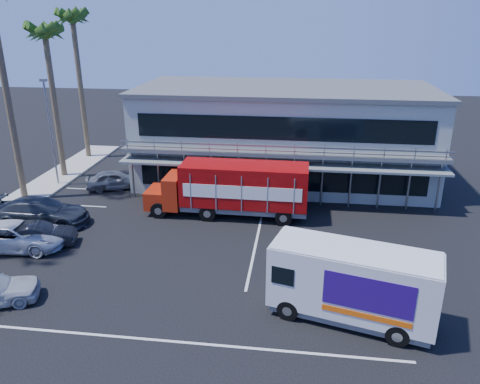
# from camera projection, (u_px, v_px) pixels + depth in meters

# --- Properties ---
(ground) EXTENTS (120.00, 120.00, 0.00)m
(ground) POSITION_uv_depth(u_px,v_px,m) (212.00, 268.00, 24.40)
(ground) COLOR black
(ground) RESTS_ON ground
(building) EXTENTS (22.40, 12.00, 7.30)m
(building) POSITION_uv_depth(u_px,v_px,m) (284.00, 134.00, 36.60)
(building) COLOR #9DA194
(building) RESTS_ON ground
(curb_strip) EXTENTS (3.00, 32.00, 0.16)m
(curb_strip) POSITION_uv_depth(u_px,v_px,m) (11.00, 208.00, 31.75)
(curb_strip) COLOR #A5A399
(curb_strip) RESTS_ON ground
(palm_e) EXTENTS (2.80, 2.80, 12.25)m
(palm_e) POSITION_uv_depth(u_px,v_px,m) (46.00, 41.00, 34.49)
(palm_e) COLOR brown
(palm_e) RESTS_ON ground
(palm_f) EXTENTS (2.80, 2.80, 13.25)m
(palm_f) POSITION_uv_depth(u_px,v_px,m) (73.00, 26.00, 39.32)
(palm_f) COLOR brown
(palm_f) RESTS_ON ground
(light_pole_far) EXTENTS (0.50, 0.25, 8.09)m
(light_pole_far) POSITION_uv_depth(u_px,v_px,m) (50.00, 128.00, 34.72)
(light_pole_far) COLOR gray
(light_pole_far) RESTS_ON ground
(red_truck) EXTENTS (10.52, 2.68, 3.53)m
(red_truck) POSITION_uv_depth(u_px,v_px,m) (233.00, 188.00, 30.11)
(red_truck) COLOR #AF240E
(red_truck) RESTS_ON ground
(white_van) EXTENTS (7.26, 4.06, 3.36)m
(white_van) POSITION_uv_depth(u_px,v_px,m) (352.00, 283.00, 19.69)
(white_van) COLOR silver
(white_van) RESTS_ON ground
(parked_car_b) EXTENTS (4.32, 2.53, 1.35)m
(parked_car_b) POSITION_uv_depth(u_px,v_px,m) (38.00, 235.00, 26.52)
(parked_car_b) COLOR black
(parked_car_b) RESTS_ON ground
(parked_car_c) EXTENTS (5.68, 2.98, 1.53)m
(parked_car_c) POSITION_uv_depth(u_px,v_px,m) (17.00, 236.00, 26.24)
(parked_car_c) COLOR silver
(parked_car_c) RESTS_ON ground
(parked_car_d) EXTENTS (6.01, 2.78, 1.70)m
(parked_car_d) POSITION_uv_depth(u_px,v_px,m) (41.00, 212.00, 29.21)
(parked_car_d) COLOR #2B3039
(parked_car_d) RESTS_ON ground
(parked_car_e) EXTENTS (4.52, 3.11, 1.43)m
(parked_car_e) POSITION_uv_depth(u_px,v_px,m) (115.00, 180.00, 35.31)
(parked_car_e) COLOR slate
(parked_car_e) RESTS_ON ground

